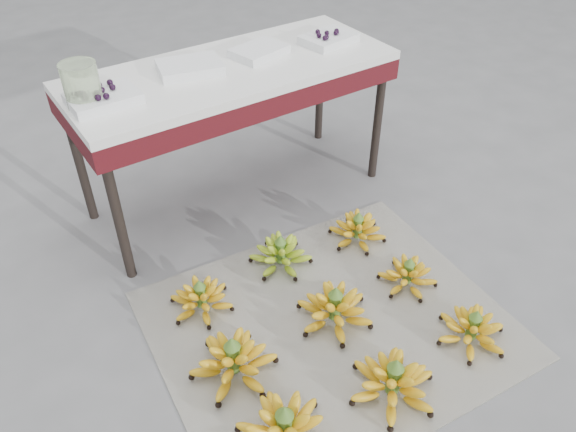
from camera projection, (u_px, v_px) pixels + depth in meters
ground at (343, 321)px, 2.11m from camera, size 60.00×60.00×0.00m
newspaper_mat at (330, 325)px, 2.09m from camera, size 1.34×1.16×0.01m
bunch_front_left at (285, 430)px, 1.69m from camera, size 0.36×0.36×0.18m
bunch_front_center at (393, 382)px, 1.82m from camera, size 0.38×0.38×0.18m
bunch_front_right at (472, 330)px, 2.00m from camera, size 0.32×0.32×0.15m
bunch_mid_left at (233, 361)px, 1.89m from camera, size 0.39×0.39×0.18m
bunch_mid_center at (335, 309)px, 2.07m from camera, size 0.29×0.29×0.17m
bunch_mid_right at (408, 275)px, 2.23m from camera, size 0.28×0.28×0.14m
bunch_back_left at (201, 299)px, 2.12m from camera, size 0.28×0.28×0.15m
bunch_back_center at (281, 254)px, 2.32m from camera, size 0.26×0.26×0.16m
bunch_back_right at (357, 230)px, 2.44m from camera, size 0.30×0.30×0.15m
vendor_table at (232, 83)px, 2.37m from camera, size 1.39×0.55×0.66m
tray_far_left at (103, 98)px, 2.05m from camera, size 0.25×0.18×0.06m
tray_left at (190, 67)px, 2.27m from camera, size 0.29×0.23×0.04m
tray_right at (259, 51)px, 2.40m from camera, size 0.25×0.21×0.04m
tray_far_right at (328, 39)px, 2.51m from camera, size 0.26×0.20×0.06m
glass_jar at (82, 85)px, 2.00m from camera, size 0.15×0.15×0.16m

